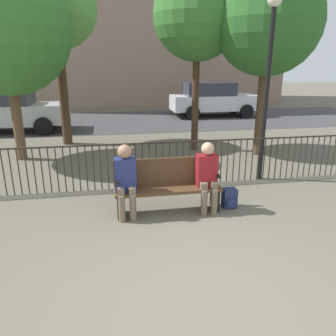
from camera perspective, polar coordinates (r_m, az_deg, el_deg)
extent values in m
plane|color=#605B4C|center=(3.81, 6.61, -22.39)|extent=(80.00, 80.00, 0.00)
cube|color=#4C331E|center=(5.55, 0.00, -3.69)|extent=(1.79, 0.45, 0.05)
cube|color=#4C331E|center=(5.65, -0.35, -0.52)|extent=(1.79, 0.05, 0.47)
cube|color=black|center=(5.57, -8.54, -6.36)|extent=(0.06, 0.38, 0.40)
cube|color=black|center=(5.83, 8.13, -5.19)|extent=(0.06, 0.38, 0.40)
cube|color=black|center=(5.40, -8.76, -1.99)|extent=(0.06, 0.38, 0.04)
cube|color=black|center=(5.67, 8.33, -0.99)|extent=(0.06, 0.38, 0.04)
cylinder|color=brown|center=(5.35, -8.04, -7.05)|extent=(0.11, 0.11, 0.45)
cylinder|color=brown|center=(5.36, -6.11, -6.93)|extent=(0.11, 0.11, 0.45)
cube|color=brown|center=(5.34, -8.21, -3.91)|extent=(0.11, 0.20, 0.12)
cube|color=brown|center=(5.35, -6.28, -3.81)|extent=(0.11, 0.20, 0.12)
cube|color=navy|center=(5.38, -7.41, -1.13)|extent=(0.34, 0.22, 0.56)
sphere|color=#A37556|center=(5.25, -7.57, 2.86)|extent=(0.23, 0.23, 0.23)
cylinder|color=brown|center=(5.55, 6.30, -6.03)|extent=(0.11, 0.11, 0.45)
cylinder|color=brown|center=(5.60, 8.08, -5.88)|extent=(0.11, 0.11, 0.45)
cube|color=brown|center=(5.54, 6.11, -3.01)|extent=(0.11, 0.20, 0.12)
cube|color=brown|center=(5.59, 7.88, -2.89)|extent=(0.11, 0.20, 0.12)
cube|color=maroon|center=(5.60, 6.72, -0.38)|extent=(0.34, 0.22, 0.55)
sphere|color=tan|center=(5.48, 6.93, 3.36)|extent=(0.22, 0.22, 0.22)
cube|color=navy|center=(5.95, 10.64, -5.13)|extent=(0.24, 0.19, 0.35)
cube|color=navy|center=(5.87, 11.01, -6.03)|extent=(0.17, 0.04, 0.16)
cylinder|color=#2D2823|center=(6.98, -26.73, -0.69)|extent=(0.02, 0.02, 0.95)
cylinder|color=#2D2823|center=(6.94, -25.63, -0.64)|extent=(0.02, 0.02, 0.95)
cylinder|color=#2D2823|center=(6.90, -24.51, -0.58)|extent=(0.02, 0.02, 0.95)
cylinder|color=#2D2823|center=(6.87, -23.39, -0.52)|extent=(0.02, 0.02, 0.95)
cylinder|color=#2D2823|center=(6.84, -22.25, -0.46)|extent=(0.02, 0.02, 0.95)
cylinder|color=#2D2823|center=(6.81, -21.10, -0.40)|extent=(0.02, 0.02, 0.95)
cylinder|color=#2D2823|center=(6.78, -19.94, -0.34)|extent=(0.02, 0.02, 0.95)
cylinder|color=#2D2823|center=(6.76, -18.77, -0.27)|extent=(0.02, 0.02, 0.95)
cylinder|color=#2D2823|center=(6.74, -17.60, -0.21)|extent=(0.02, 0.02, 0.95)
cylinder|color=#2D2823|center=(6.72, -16.42, -0.15)|extent=(0.02, 0.02, 0.95)
cylinder|color=#2D2823|center=(6.70, -15.23, -0.08)|extent=(0.02, 0.02, 0.95)
cylinder|color=#2D2823|center=(6.69, -14.04, -0.02)|extent=(0.02, 0.02, 0.95)
cylinder|color=#2D2823|center=(6.68, -12.85, 0.04)|extent=(0.02, 0.02, 0.95)
cylinder|color=#2D2823|center=(6.67, -11.65, 0.11)|extent=(0.02, 0.02, 0.95)
cylinder|color=#2D2823|center=(6.67, -10.45, 0.17)|extent=(0.02, 0.02, 0.95)
cylinder|color=#2D2823|center=(6.67, -9.25, 0.24)|extent=(0.02, 0.02, 0.95)
cylinder|color=#2D2823|center=(6.67, -8.05, 0.30)|extent=(0.02, 0.02, 0.95)
cylinder|color=#2D2823|center=(6.68, -6.85, 0.36)|extent=(0.02, 0.02, 0.95)
cylinder|color=#2D2823|center=(6.69, -5.65, 0.43)|extent=(0.02, 0.02, 0.95)
cylinder|color=#2D2823|center=(6.70, -4.46, 0.49)|extent=(0.02, 0.02, 0.95)
cylinder|color=#2D2823|center=(6.71, -3.27, 0.55)|extent=(0.02, 0.02, 0.95)
cylinder|color=#2D2823|center=(6.73, -2.09, 0.62)|extent=(0.02, 0.02, 0.95)
cylinder|color=#2D2823|center=(6.75, -0.91, 0.68)|extent=(0.02, 0.02, 0.95)
cylinder|color=#2D2823|center=(6.77, 0.26, 0.74)|extent=(0.02, 0.02, 0.95)
cylinder|color=#2D2823|center=(6.80, 1.42, 0.80)|extent=(0.02, 0.02, 0.95)
cylinder|color=#2D2823|center=(6.83, 2.57, 0.86)|extent=(0.02, 0.02, 0.95)
cylinder|color=#2D2823|center=(6.86, 3.71, 0.92)|extent=(0.02, 0.02, 0.95)
cylinder|color=#2D2823|center=(6.89, 4.84, 0.97)|extent=(0.02, 0.02, 0.95)
cylinder|color=#2D2823|center=(6.93, 5.96, 1.03)|extent=(0.02, 0.02, 0.95)
cylinder|color=#2D2823|center=(6.97, 7.07, 1.09)|extent=(0.02, 0.02, 0.95)
cylinder|color=#2D2823|center=(7.01, 8.17, 1.14)|extent=(0.02, 0.02, 0.95)
cylinder|color=#2D2823|center=(7.05, 9.25, 1.19)|extent=(0.02, 0.02, 0.95)
cylinder|color=#2D2823|center=(7.10, 10.32, 1.25)|extent=(0.02, 0.02, 0.95)
cylinder|color=#2D2823|center=(7.15, 11.37, 1.30)|extent=(0.02, 0.02, 0.95)
cylinder|color=#2D2823|center=(7.20, 12.41, 1.35)|extent=(0.02, 0.02, 0.95)
cylinder|color=#2D2823|center=(7.25, 13.43, 1.40)|extent=(0.02, 0.02, 0.95)
cylinder|color=#2D2823|center=(7.31, 14.44, 1.45)|extent=(0.02, 0.02, 0.95)
cylinder|color=#2D2823|center=(7.37, 15.43, 1.49)|extent=(0.02, 0.02, 0.95)
cylinder|color=#2D2823|center=(7.43, 16.41, 1.54)|extent=(0.02, 0.02, 0.95)
cylinder|color=#2D2823|center=(7.49, 17.37, 1.58)|extent=(0.02, 0.02, 0.95)
cylinder|color=#2D2823|center=(7.56, 18.32, 1.62)|extent=(0.02, 0.02, 0.95)
cylinder|color=#2D2823|center=(7.62, 19.24, 1.67)|extent=(0.02, 0.02, 0.95)
cylinder|color=#2D2823|center=(7.69, 20.16, 1.71)|extent=(0.02, 0.02, 0.95)
cylinder|color=#2D2823|center=(7.76, 21.05, 1.75)|extent=(0.02, 0.02, 0.95)
cylinder|color=#2D2823|center=(7.83, 21.93, 1.79)|extent=(0.02, 0.02, 0.95)
cylinder|color=#2D2823|center=(7.91, 22.79, 1.82)|extent=(0.02, 0.02, 0.95)
cylinder|color=#2D2823|center=(7.99, 23.64, 1.86)|extent=(0.02, 0.02, 0.95)
cylinder|color=#2D2823|center=(8.06, 24.47, 1.89)|extent=(0.02, 0.02, 0.95)
cylinder|color=#2D2823|center=(8.14, 25.29, 1.93)|extent=(0.02, 0.02, 0.95)
cylinder|color=#2D2823|center=(8.22, 26.09, 1.96)|extent=(0.02, 0.02, 0.95)
cylinder|color=#2D2823|center=(8.31, 26.87, 1.99)|extent=(0.02, 0.02, 0.95)
cube|color=#2D2823|center=(6.61, -1.96, 4.40)|extent=(9.00, 0.03, 0.03)
cylinder|color=#422D1E|center=(10.78, -17.81, 12.78)|extent=(0.29, 0.29, 3.36)
sphere|color=#569342|center=(10.87, -19.07, 25.10)|extent=(2.38, 2.38, 2.38)
cylinder|color=brown|center=(9.43, -24.88, 8.41)|extent=(0.26, 0.26, 2.38)
sphere|color=#38752D|center=(9.38, -26.60, 20.88)|extent=(3.17, 3.17, 3.17)
cylinder|color=#4C3823|center=(9.41, 15.88, 10.41)|extent=(0.24, 0.24, 2.73)
sphere|color=#2D6628|center=(9.40, 17.04, 23.27)|extent=(2.72, 2.72, 2.72)
cylinder|color=#422D1E|center=(9.59, 4.79, 12.04)|extent=(0.20, 0.20, 3.03)
sphere|color=#38752D|center=(9.62, 5.15, 25.02)|extent=(2.39, 2.39, 2.39)
cylinder|color=black|center=(7.22, 16.71, 11.53)|extent=(0.10, 0.10, 3.53)
cube|color=#3D3D3F|center=(15.01, -6.58, 8.19)|extent=(24.00, 6.00, 0.01)
cube|color=#B7B7BC|center=(13.69, -25.84, 8.47)|extent=(4.20, 1.70, 0.70)
cylinder|color=black|center=(12.60, -20.90, 6.80)|extent=(0.64, 0.20, 0.64)
cylinder|color=black|center=(14.29, -19.70, 8.09)|extent=(0.64, 0.20, 0.64)
cube|color=silver|center=(16.33, 8.10, 11.25)|extent=(4.20, 1.70, 0.70)
cube|color=#2D333D|center=(16.18, 7.11, 13.55)|extent=(2.31, 1.56, 0.60)
cylinder|color=black|center=(16.03, 13.51, 9.57)|extent=(0.64, 0.20, 0.64)
cylinder|color=black|center=(17.62, 11.26, 10.41)|extent=(0.64, 0.20, 0.64)
cylinder|color=black|center=(15.18, 4.32, 9.57)|extent=(0.64, 0.20, 0.64)
cylinder|color=black|center=(16.86, 2.84, 10.40)|extent=(0.64, 0.20, 0.64)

